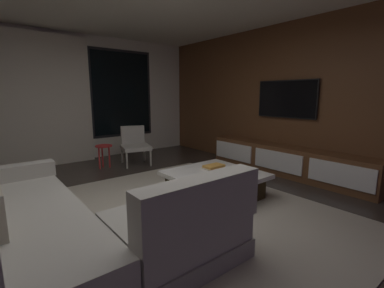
{
  "coord_description": "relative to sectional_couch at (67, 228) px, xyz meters",
  "views": [
    {
      "loc": [
        -1.48,
        -2.52,
        1.43
      ],
      "look_at": [
        1.2,
        0.81,
        0.64
      ],
      "focal_mm": 25.15,
      "sensor_mm": 36.0,
      "label": 1
    }
  ],
  "objects": [
    {
      "name": "coffee_table",
      "position": [
        2.0,
        0.25,
        -0.1
      ],
      "size": [
        1.16,
        1.16,
        0.36
      ],
      "color": "black",
      "rests_on": "floor"
    },
    {
      "name": "media_wall",
      "position": [
        4.03,
        0.16,
        1.06
      ],
      "size": [
        0.12,
        7.8,
        2.7
      ],
      "color": "brown",
      "rests_on": "floor"
    },
    {
      "name": "accent_chair_near_window",
      "position": [
        2.01,
        2.68,
        0.14
      ],
      "size": [
        0.66,
        0.67,
        0.78
      ],
      "color": "#B2ADA0",
      "rests_on": "floor"
    },
    {
      "name": "media_console",
      "position": [
        3.74,
        0.21,
        -0.04
      ],
      "size": [
        0.46,
        3.1,
        0.52
      ],
      "color": "brown",
      "rests_on": "floor"
    },
    {
      "name": "area_rug",
      "position": [
        1.32,
        0.06,
        -0.28
      ],
      "size": [
        3.2,
        3.8,
        0.01
      ],
      "primitive_type": "cube",
      "color": "#ADA391",
      "rests_on": "floor"
    },
    {
      "name": "mounted_tv",
      "position": [
        3.92,
        0.41,
        1.06
      ],
      "size": [
        0.05,
        1.17,
        0.68
      ],
      "color": "black"
    },
    {
      "name": "book_stack_on_coffee_table",
      "position": [
        2.13,
        0.41,
        0.1
      ],
      "size": [
        0.3,
        0.22,
        0.05
      ],
      "color": "beige",
      "rests_on": "coffee_table"
    },
    {
      "name": "floor",
      "position": [
        0.97,
        0.16,
        -0.29
      ],
      "size": [
        9.2,
        9.2,
        0.0
      ],
      "primitive_type": "plane",
      "color": "#332B26"
    },
    {
      "name": "sectional_couch",
      "position": [
        0.0,
        0.0,
        0.0
      ],
      "size": [
        1.98,
        2.5,
        0.82
      ],
      "color": "gray",
      "rests_on": "floor"
    },
    {
      "name": "back_wall_with_window",
      "position": [
        0.91,
        3.77,
        1.05
      ],
      "size": [
        6.6,
        0.3,
        2.7
      ],
      "color": "silver",
      "rests_on": "floor"
    },
    {
      "name": "side_stool",
      "position": [
        1.37,
        2.72,
        0.08
      ],
      "size": [
        0.32,
        0.32,
        0.46
      ],
      "color": "red",
      "rests_on": "floor"
    }
  ]
}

